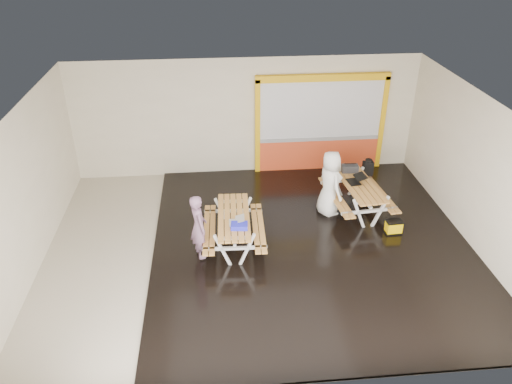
{
  "coord_description": "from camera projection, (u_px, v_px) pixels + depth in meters",
  "views": [
    {
      "loc": [
        -0.99,
        -9.58,
        6.94
      ],
      "look_at": [
        0.0,
        0.9,
        1.0
      ],
      "focal_mm": 34.73,
      "sensor_mm": 36.0,
      "label": 1
    }
  ],
  "objects": [
    {
      "name": "deck",
      "position": [
        311.0,
        243.0,
        11.89
      ],
      "size": [
        7.5,
        7.98,
        0.05
      ],
      "primitive_type": "cube",
      "color": "black",
      "rests_on": "room"
    },
    {
      "name": "picnic_table_left",
      "position": [
        234.0,
        223.0,
        11.55
      ],
      "size": [
        1.48,
        2.13,
        0.84
      ],
      "color": "#B27C3A",
      "rests_on": "deck"
    },
    {
      "name": "blue_pouch",
      "position": [
        239.0,
        226.0,
        10.99
      ],
      "size": [
        0.39,
        0.29,
        0.11
      ],
      "primitive_type": "cube",
      "rotation": [
        0.0,
        0.0,
        -0.09
      ],
      "color": "#2022C8",
      "rests_on": "picnic_table_left"
    },
    {
      "name": "kiosk",
      "position": [
        320.0,
        126.0,
        14.68
      ],
      "size": [
        3.88,
        0.16,
        3.0
      ],
      "color": "#DC4922",
      "rests_on": "room"
    },
    {
      "name": "room",
      "position": [
        260.0,
        182.0,
        10.94
      ],
      "size": [
        10.02,
        8.02,
        3.52
      ],
      "color": "#BEB4A1",
      "rests_on": "ground"
    },
    {
      "name": "fluke_bag",
      "position": [
        394.0,
        227.0,
        12.16
      ],
      "size": [
        0.41,
        0.28,
        0.34
      ],
      "color": "black",
      "rests_on": "deck"
    },
    {
      "name": "dark_case",
      "position": [
        341.0,
        209.0,
        13.07
      ],
      "size": [
        0.48,
        0.42,
        0.15
      ],
      "primitive_type": "cube",
      "rotation": [
        0.0,
        0.0,
        -0.31
      ],
      "color": "black",
      "rests_on": "deck"
    },
    {
      "name": "laptop_right",
      "position": [
        356.0,
        180.0,
        12.8
      ],
      "size": [
        0.51,
        0.46,
        0.19
      ],
      "color": "black",
      "rests_on": "picnic_table_right"
    },
    {
      "name": "backpack",
      "position": [
        368.0,
        167.0,
        13.74
      ],
      "size": [
        0.28,
        0.18,
        0.47
      ],
      "color": "black",
      "rests_on": "picnic_table_right"
    },
    {
      "name": "person_left",
      "position": [
        199.0,
        226.0,
        11.0
      ],
      "size": [
        0.52,
        0.65,
        1.55
      ],
      "primitive_type": "imported",
      "rotation": [
        0.0,
        0.0,
        1.87
      ],
      "color": "slate",
      "rests_on": "deck"
    },
    {
      "name": "picnic_table_right",
      "position": [
        358.0,
        190.0,
        12.89
      ],
      "size": [
        1.67,
        2.3,
        0.87
      ],
      "color": "#B27C3A",
      "rests_on": "deck"
    },
    {
      "name": "person_right",
      "position": [
        330.0,
        184.0,
        12.67
      ],
      "size": [
        0.79,
        0.99,
        1.77
      ],
      "primitive_type": "imported",
      "rotation": [
        0.0,
        0.0,
        1.86
      ],
      "color": "white",
      "rests_on": "deck"
    },
    {
      "name": "toolbox",
      "position": [
        350.0,
        168.0,
        13.3
      ],
      "size": [
        0.45,
        0.25,
        0.26
      ],
      "color": "black",
      "rests_on": "picnic_table_right"
    },
    {
      "name": "laptop_left",
      "position": [
        236.0,
        221.0,
        11.16
      ],
      "size": [
        0.36,
        0.33,
        0.15
      ],
      "color": "silver",
      "rests_on": "picnic_table_left"
    }
  ]
}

